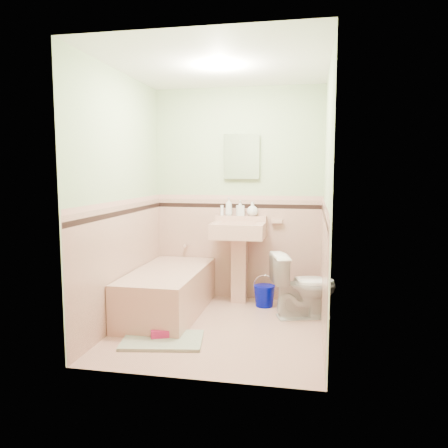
% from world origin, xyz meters
% --- Properties ---
extents(floor, '(2.20, 2.20, 0.00)m').
position_xyz_m(floor, '(0.00, 0.00, 0.00)').
color(floor, tan).
rests_on(floor, ground).
extents(ceiling, '(2.20, 2.20, 0.00)m').
position_xyz_m(ceiling, '(0.00, 0.00, 2.50)').
color(ceiling, white).
rests_on(ceiling, ground).
extents(wall_back, '(2.50, 0.00, 2.50)m').
position_xyz_m(wall_back, '(0.00, 1.10, 1.25)').
color(wall_back, beige).
rests_on(wall_back, ground).
extents(wall_front, '(2.50, 0.00, 2.50)m').
position_xyz_m(wall_front, '(0.00, -1.10, 1.25)').
color(wall_front, beige).
rests_on(wall_front, ground).
extents(wall_left, '(0.00, 2.50, 2.50)m').
position_xyz_m(wall_left, '(-1.00, 0.00, 1.25)').
color(wall_left, beige).
rests_on(wall_left, ground).
extents(wall_right, '(0.00, 2.50, 2.50)m').
position_xyz_m(wall_right, '(1.00, 0.00, 1.25)').
color(wall_right, beige).
rests_on(wall_right, ground).
extents(wainscot_back, '(2.00, 0.00, 2.00)m').
position_xyz_m(wainscot_back, '(0.00, 1.09, 0.60)').
color(wainscot_back, tan).
rests_on(wainscot_back, ground).
extents(wainscot_front, '(2.00, 0.00, 2.00)m').
position_xyz_m(wainscot_front, '(0.00, -1.09, 0.60)').
color(wainscot_front, tan).
rests_on(wainscot_front, ground).
extents(wainscot_left, '(0.00, 2.20, 2.20)m').
position_xyz_m(wainscot_left, '(-0.99, 0.00, 0.60)').
color(wainscot_left, tan).
rests_on(wainscot_left, ground).
extents(wainscot_right, '(0.00, 2.20, 2.20)m').
position_xyz_m(wainscot_right, '(0.99, 0.00, 0.60)').
color(wainscot_right, tan).
rests_on(wainscot_right, ground).
extents(accent_back, '(2.00, 0.00, 2.00)m').
position_xyz_m(accent_back, '(0.00, 1.08, 1.12)').
color(accent_back, black).
rests_on(accent_back, ground).
extents(accent_front, '(2.00, 0.00, 2.00)m').
position_xyz_m(accent_front, '(0.00, -1.08, 1.12)').
color(accent_front, black).
rests_on(accent_front, ground).
extents(accent_left, '(0.00, 2.20, 2.20)m').
position_xyz_m(accent_left, '(-0.98, 0.00, 1.12)').
color(accent_left, black).
rests_on(accent_left, ground).
extents(accent_right, '(0.00, 2.20, 2.20)m').
position_xyz_m(accent_right, '(0.98, 0.00, 1.12)').
color(accent_right, black).
rests_on(accent_right, ground).
extents(cap_back, '(2.00, 0.00, 2.00)m').
position_xyz_m(cap_back, '(0.00, 1.08, 1.22)').
color(cap_back, tan).
rests_on(cap_back, ground).
extents(cap_front, '(2.00, 0.00, 2.00)m').
position_xyz_m(cap_front, '(0.00, -1.08, 1.22)').
color(cap_front, tan).
rests_on(cap_front, ground).
extents(cap_left, '(0.00, 2.20, 2.20)m').
position_xyz_m(cap_left, '(-0.98, 0.00, 1.22)').
color(cap_left, tan).
rests_on(cap_left, ground).
extents(cap_right, '(0.00, 2.20, 2.20)m').
position_xyz_m(cap_right, '(0.98, 0.00, 1.22)').
color(cap_right, tan).
rests_on(cap_right, ground).
extents(bathtub, '(0.70, 1.50, 0.45)m').
position_xyz_m(bathtub, '(-0.63, 0.33, 0.23)').
color(bathtub, tan).
rests_on(bathtub, floor).
extents(tub_faucet, '(0.04, 0.12, 0.04)m').
position_xyz_m(tub_faucet, '(-0.63, 1.05, 0.63)').
color(tub_faucet, silver).
rests_on(tub_faucet, wall_back).
extents(sink, '(0.60, 0.49, 0.94)m').
position_xyz_m(sink, '(0.05, 0.86, 0.47)').
color(sink, tan).
rests_on(sink, floor).
extents(sink_faucet, '(0.02, 0.02, 0.10)m').
position_xyz_m(sink_faucet, '(0.05, 1.00, 0.95)').
color(sink_faucet, silver).
rests_on(sink_faucet, sink).
extents(medicine_cabinet, '(0.38, 0.04, 0.48)m').
position_xyz_m(medicine_cabinet, '(0.05, 1.07, 1.70)').
color(medicine_cabinet, white).
rests_on(medicine_cabinet, wall_back).
extents(soap_dish, '(0.13, 0.08, 0.04)m').
position_xyz_m(soap_dish, '(0.47, 1.06, 0.95)').
color(soap_dish, tan).
rests_on(soap_dish, wall_back).
extents(soap_bottle_left, '(0.11, 0.11, 0.21)m').
position_xyz_m(soap_bottle_left, '(-0.10, 1.04, 1.11)').
color(soap_bottle_left, '#B2B2B2').
rests_on(soap_bottle_left, sink).
extents(soap_bottle_mid, '(0.11, 0.11, 0.18)m').
position_xyz_m(soap_bottle_mid, '(0.04, 1.04, 1.10)').
color(soap_bottle_mid, '#B2B2B2').
rests_on(soap_bottle_mid, sink).
extents(soap_bottle_right, '(0.17, 0.17, 0.17)m').
position_xyz_m(soap_bottle_right, '(0.19, 1.04, 1.09)').
color(soap_bottle_right, '#B2B2B2').
rests_on(soap_bottle_right, sink).
extents(tube, '(0.04, 0.04, 0.12)m').
position_xyz_m(tube, '(-0.18, 1.04, 1.07)').
color(tube, white).
rests_on(tube, sink).
extents(toilet, '(0.75, 0.56, 0.68)m').
position_xyz_m(toilet, '(0.80, 0.50, 0.34)').
color(toilet, white).
rests_on(toilet, floor).
extents(bucket, '(0.31, 0.31, 0.24)m').
position_xyz_m(bucket, '(0.36, 0.80, 0.12)').
color(bucket, '#000794').
rests_on(bucket, floor).
extents(bath_mat, '(0.78, 0.59, 0.03)m').
position_xyz_m(bath_mat, '(-0.43, -0.45, 0.01)').
color(bath_mat, gray).
rests_on(bath_mat, floor).
extents(shoe, '(0.18, 0.13, 0.07)m').
position_xyz_m(shoe, '(-0.46, -0.41, 0.06)').
color(shoe, '#BF1E59').
rests_on(shoe, bath_mat).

